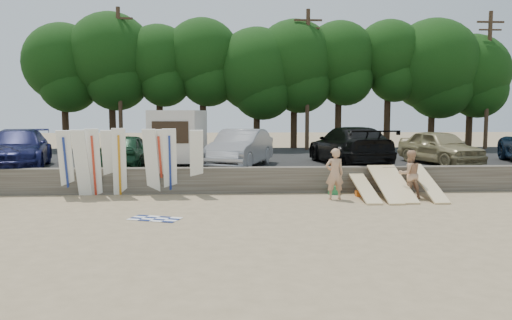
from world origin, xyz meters
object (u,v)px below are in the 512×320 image
Objects in this scene: beachgoer_a at (335,174)px; car_3 at (349,146)px; cooler at (334,190)px; beachgoer_b at (410,174)px; car_0 at (18,149)px; car_2 at (240,148)px; box_trailer at (179,135)px; car_1 at (127,150)px; car_4 at (440,147)px.

car_3 is at bearing -113.53° from beachgoer_a.
cooler is at bearing -106.07° from beachgoer_a.
beachgoer_b is 2.85m from cooler.
beachgoer_a is (12.92, -4.35, -0.62)m from car_0.
box_trailer is at bearing -163.03° from car_2.
car_1 is at bearing -3.45° from car_3.
cooler is (-1.57, -4.13, -1.43)m from car_3.
box_trailer is at bearing 168.76° from car_4.
car_0 is 1.15× the size of car_2.
box_trailer reaches higher than beachgoer_b.
car_1 is 10.11m from car_3.
car_0 is 15.43× the size of cooler.
beachgoer_a reaches higher than cooler.
box_trailer is at bearing -11.51° from car_0.
car_2 is at bearing -12.58° from car_0.
car_0 is 9.64m from car_2.
car_3 is (14.72, 0.87, 0.04)m from car_0.
box_trailer reaches higher than car_1.
box_trailer is 2.22× the size of beachgoer_a.
car_1 is at bearing -33.70° from beachgoer_a.
car_1 is at bearing -162.30° from car_2.
box_trailer is 6.95m from car_0.
box_trailer is 2.34× the size of beachgoer_b.
car_1 is (-2.29, -0.01, -0.66)m from box_trailer.
car_4 is (12.12, 0.62, -0.61)m from box_trailer.
car_0 is 3.32× the size of beachgoer_b.
car_0 is 1.24× the size of car_4.
car_2 is 5.13m from cooler.
beachgoer_a reaches higher than beachgoer_b.
car_1 is 0.72× the size of car_3.
car_4 is at bearing 7.72° from box_trailer.
car_3 is at bearing 25.74° from car_2.
box_trailer is at bearing -42.20° from beachgoer_a.
beachgoer_b is at bearing -22.19° from box_trailer.
car_3 is at bearing 93.90° from cooler.
beachgoer_a is at bearing 151.47° from car_1.
car_4 is at bearing -143.91° from beachgoer_a.
cooler is at bearing -26.30° from car_2.
beachgoer_b is at bearing 94.57° from car_3.
beachgoer_b is (2.81, 0.14, -0.05)m from beachgoer_a.
box_trailer is at bearing -179.26° from car_1.
car_4 reaches higher than beachgoer_b.
car_3 is (10.09, 0.59, 0.14)m from car_1.
car_3 reaches higher than beachgoer_a.
car_4 is 7.34m from cooler.
car_3 is at bearing 9.08° from box_trailer.
car_2 is 9.43m from car_4.
car_2 reaches higher than cooler.
beachgoer_b is (15.74, -4.20, -0.67)m from car_0.
car_1 is 11.62× the size of cooler.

